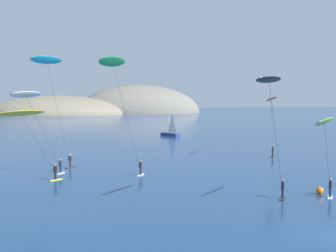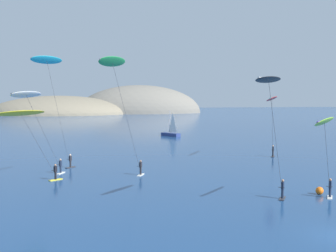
% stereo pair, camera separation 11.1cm
% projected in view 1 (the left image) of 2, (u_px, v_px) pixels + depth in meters
% --- Properties ---
extents(headland_island, '(108.61, 51.59, 29.70)m').
position_uv_depth(headland_island, '(104.00, 113.00, 217.90)').
color(headland_island, slate).
rests_on(headland_island, ground).
extents(sailboat_near, '(4.14, 5.46, 5.70)m').
position_uv_depth(sailboat_near, '(169.00, 133.00, 93.77)').
color(sailboat_near, navy).
rests_on(sailboat_near, ground).
extents(kitesurfer_cyan, '(4.92, 6.02, 13.46)m').
position_uv_depth(kitesurfer_cyan, '(49.00, 70.00, 48.21)').
color(kitesurfer_cyan, '#2D2D33').
rests_on(kitesurfer_cyan, ground).
extents(kitesurfer_green, '(5.61, 7.63, 12.77)m').
position_uv_depth(kitesurfer_green, '(115.00, 73.00, 41.67)').
color(kitesurfer_green, silver).
rests_on(kitesurfer_green, ground).
extents(kitesurfer_red, '(4.19, 5.82, 8.92)m').
position_uv_depth(kitesurfer_red, '(272.00, 103.00, 58.89)').
color(kitesurfer_red, '#2D2D33').
rests_on(kitesurfer_red, ground).
extents(kitesurfer_lime, '(4.68, 5.12, 7.25)m').
position_uv_depth(kitesurfer_lime, '(325.00, 129.00, 34.00)').
color(kitesurfer_lime, silver).
rests_on(kitesurfer_lime, ground).
extents(kitesurfer_yellow, '(5.98, 6.29, 7.59)m').
position_uv_depth(kitesurfer_yellow, '(24.00, 118.00, 40.64)').
color(kitesurfer_yellow, yellow).
rests_on(kitesurfer_yellow, ground).
extents(kitesurfer_white, '(5.05, 7.75, 9.43)m').
position_uv_depth(kitesurfer_white, '(30.00, 103.00, 43.01)').
color(kitesurfer_white, silver).
rests_on(kitesurfer_white, ground).
extents(kitesurfer_black, '(5.65, 6.44, 10.39)m').
position_uv_depth(kitesurfer_black, '(270.00, 91.00, 32.14)').
color(kitesurfer_black, '#2D2D33').
rests_on(kitesurfer_black, ground).
extents(marker_buoy, '(0.70, 0.70, 0.70)m').
position_uv_depth(marker_buoy, '(320.00, 191.00, 37.92)').
color(marker_buoy, orange).
rests_on(marker_buoy, ground).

